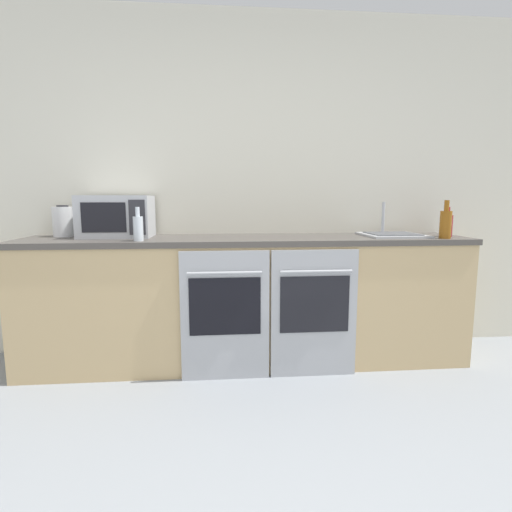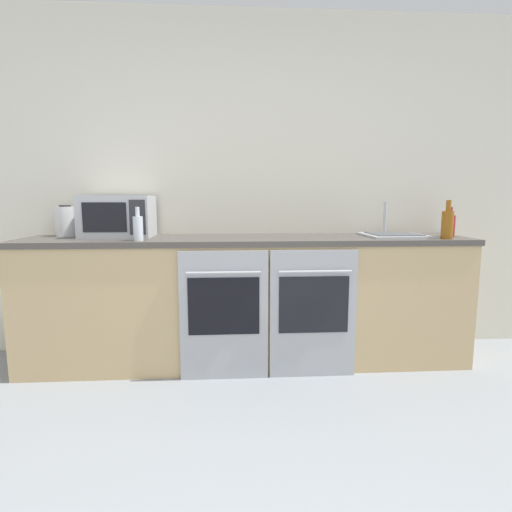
% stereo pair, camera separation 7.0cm
% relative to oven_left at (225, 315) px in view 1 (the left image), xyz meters
% --- Properties ---
extents(wall_back, '(10.00, 0.06, 2.60)m').
position_rel_oven_left_xyz_m(wall_back, '(0.17, 0.64, 0.86)').
color(wall_back, silver).
rests_on(wall_back, ground_plane).
extents(counter_back, '(3.17, 0.62, 0.92)m').
position_rel_oven_left_xyz_m(counter_back, '(0.17, 0.31, 0.02)').
color(counter_back, tan).
rests_on(counter_back, ground_plane).
extents(oven_left, '(0.58, 0.06, 0.87)m').
position_rel_oven_left_xyz_m(oven_left, '(0.00, 0.00, 0.00)').
color(oven_left, '#A8AAAF').
rests_on(oven_left, ground_plane).
extents(oven_right, '(0.58, 0.06, 0.87)m').
position_rel_oven_left_xyz_m(oven_right, '(0.59, 0.00, 0.00)').
color(oven_right, '#A8AAAF').
rests_on(oven_right, ground_plane).
extents(microwave, '(0.49, 0.35, 0.30)m').
position_rel_oven_left_xyz_m(microwave, '(-0.76, 0.41, 0.63)').
color(microwave, '#B7BABF').
rests_on(microwave, counter_back).
extents(bottle_clear, '(0.06, 0.06, 0.22)m').
position_rel_oven_left_xyz_m(bottle_clear, '(-0.56, 0.11, 0.57)').
color(bottle_clear, silver).
rests_on(bottle_clear, counter_back).
extents(bottle_amber, '(0.08, 0.08, 0.26)m').
position_rel_oven_left_xyz_m(bottle_amber, '(1.53, 0.09, 0.59)').
color(bottle_amber, '#8C5114').
rests_on(bottle_amber, counter_back).
extents(bottle_red, '(0.08, 0.08, 0.22)m').
position_rel_oven_left_xyz_m(bottle_red, '(1.63, 0.25, 0.57)').
color(bottle_red, maroon).
rests_on(bottle_red, counter_back).
extents(kettle, '(0.15, 0.15, 0.23)m').
position_rel_oven_left_xyz_m(kettle, '(-1.16, 0.48, 0.59)').
color(kettle, white).
rests_on(kettle, counter_back).
extents(sink, '(0.42, 0.44, 0.25)m').
position_rel_oven_left_xyz_m(sink, '(1.25, 0.32, 0.50)').
color(sink, '#B7BABF').
rests_on(sink, counter_back).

